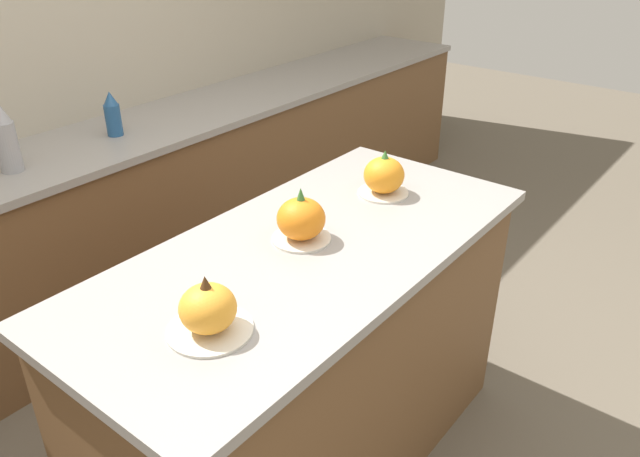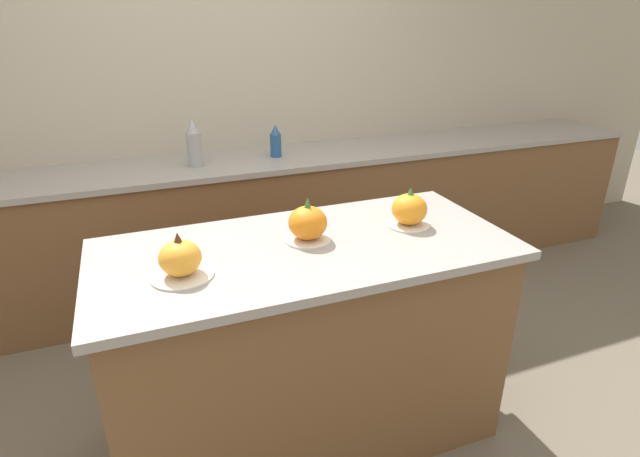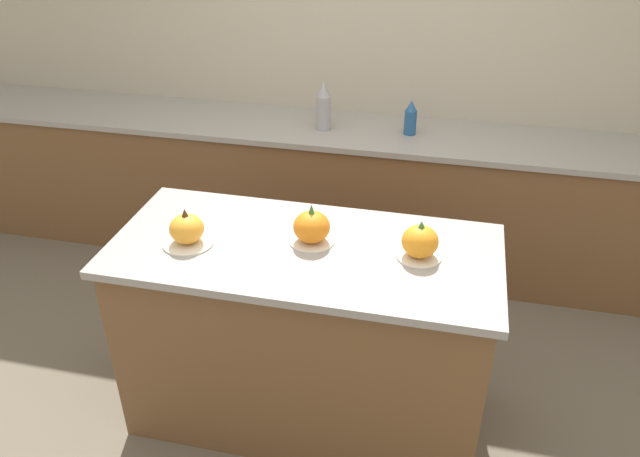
{
  "view_description": "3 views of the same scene",
  "coord_description": "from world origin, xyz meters",
  "px_view_note": "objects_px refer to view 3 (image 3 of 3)",
  "views": [
    {
      "loc": [
        -1.28,
        -1.06,
        1.89
      ],
      "look_at": [
        0.06,
        0.0,
        0.97
      ],
      "focal_mm": 35.0,
      "sensor_mm": 36.0,
      "label": 1
    },
    {
      "loc": [
        -0.58,
        -1.63,
        1.75
      ],
      "look_at": [
        0.05,
        -0.02,
        1.0
      ],
      "focal_mm": 28.0,
      "sensor_mm": 36.0,
      "label": 2
    },
    {
      "loc": [
        0.54,
        -2.09,
        2.31
      ],
      "look_at": [
        0.07,
        -0.03,
        1.05
      ],
      "focal_mm": 35.0,
      "sensor_mm": 36.0,
      "label": 3
    }
  ],
  "objects_px": {
    "pumpkin_cake_left": "(187,230)",
    "pumpkin_cake_center": "(312,228)",
    "pumpkin_cake_right": "(420,243)",
    "bottle_tall": "(323,107)",
    "bottle_short": "(411,118)"
  },
  "relations": [
    {
      "from": "pumpkin_cake_left",
      "to": "bottle_short",
      "type": "distance_m",
      "value": 1.66
    },
    {
      "from": "bottle_tall",
      "to": "bottle_short",
      "type": "xyz_separation_m",
      "value": [
        0.51,
        0.03,
        -0.04
      ]
    },
    {
      "from": "pumpkin_cake_center",
      "to": "pumpkin_cake_left",
      "type": "bearing_deg",
      "value": -166.32
    },
    {
      "from": "pumpkin_cake_right",
      "to": "bottle_short",
      "type": "relative_size",
      "value": 0.89
    },
    {
      "from": "bottle_short",
      "to": "pumpkin_cake_right",
      "type": "bearing_deg",
      "value": -82.74
    },
    {
      "from": "pumpkin_cake_left",
      "to": "pumpkin_cake_center",
      "type": "distance_m",
      "value": 0.51
    },
    {
      "from": "pumpkin_cake_left",
      "to": "pumpkin_cake_right",
      "type": "distance_m",
      "value": 0.95
    },
    {
      "from": "pumpkin_cake_left",
      "to": "pumpkin_cake_center",
      "type": "height_order",
      "value": "pumpkin_cake_center"
    },
    {
      "from": "pumpkin_cake_left",
      "to": "pumpkin_cake_center",
      "type": "bearing_deg",
      "value": 13.68
    },
    {
      "from": "pumpkin_cake_left",
      "to": "bottle_short",
      "type": "xyz_separation_m",
      "value": [
        0.77,
        1.47,
        0.01
      ]
    },
    {
      "from": "pumpkin_cake_center",
      "to": "pumpkin_cake_right",
      "type": "xyz_separation_m",
      "value": [
        0.44,
        -0.01,
        -0.0
      ]
    },
    {
      "from": "pumpkin_cake_right",
      "to": "bottle_tall",
      "type": "bearing_deg",
      "value": 117.36
    },
    {
      "from": "pumpkin_cake_right",
      "to": "pumpkin_cake_center",
      "type": "bearing_deg",
      "value": 178.2
    },
    {
      "from": "pumpkin_cake_right",
      "to": "bottle_tall",
      "type": "distance_m",
      "value": 1.5
    },
    {
      "from": "pumpkin_cake_center",
      "to": "bottle_tall",
      "type": "distance_m",
      "value": 1.34
    }
  ]
}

